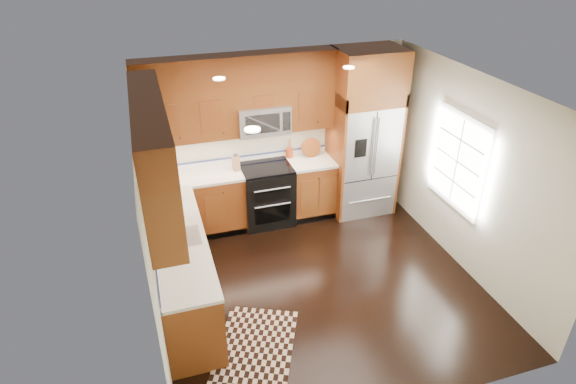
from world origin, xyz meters
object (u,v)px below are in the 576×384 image
object	(u,v)px
utensil_crock	(289,151)
range	(267,195)
rug	(254,353)
refrigerator	(364,134)
knife_block	(236,163)

from	to	relation	value
utensil_crock	range	bearing A→B (deg)	-151.46
range	rug	bearing A→B (deg)	-108.31
range	refrigerator	world-z (taller)	refrigerator
rug	utensil_crock	xyz separation A→B (m)	(1.29, 2.80, 1.04)
refrigerator	knife_block	bearing A→B (deg)	176.91
refrigerator	knife_block	distance (m)	2.01
rug	utensil_crock	world-z (taller)	utensil_crock
utensil_crock	knife_block	bearing A→B (deg)	-169.08
range	utensil_crock	size ratio (longest dim) A/B	3.04
range	utensil_crock	bearing A→B (deg)	28.54
rug	utensil_crock	bearing A→B (deg)	89.58
refrigerator	knife_block	xyz separation A→B (m)	(-1.99, 0.11, -0.26)
range	refrigerator	size ratio (longest dim) A/B	0.36
range	rug	distance (m)	2.74
range	knife_block	world-z (taller)	knife_block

